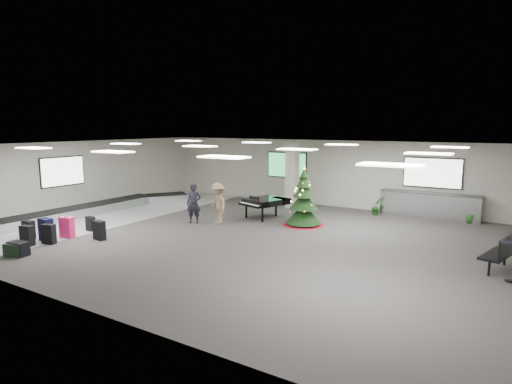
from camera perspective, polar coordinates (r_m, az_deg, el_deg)
The scene contains 20 objects.
ground at distance 15.35m, azimuth -1.41°, elevation -5.85°, with size 18.00×18.00×0.00m, color #322F2D.
room_envelope at distance 15.70m, azimuth -1.27°, elevation 3.13°, with size 18.02×14.02×3.21m.
baggage_carousel at distance 20.52m, azimuth -20.22°, elevation -2.04°, with size 2.28×9.71×0.43m.
service_counter at distance 19.62m, azimuth 22.08°, elevation -1.63°, with size 4.05×0.65×1.08m.
suitcase_0 at distance 15.90m, azimuth -28.21°, elevation -5.16°, with size 0.47×0.32×0.69m.
suitcase_1 at distance 15.84m, azimuth -25.90°, elevation -5.06°, with size 0.47×0.33×0.69m.
pink_suitcase at distance 16.42m, azimuth -23.90°, elevation -4.32°, with size 0.52×0.36×0.76m.
suitcase_3 at distance 15.72m, azimuth -20.17°, elevation -4.81°, with size 0.46×0.29×0.68m.
navy_suitcase at distance 16.26m, azimuth -26.21°, elevation -4.52°, with size 0.53×0.33×0.80m.
suitcase_5 at distance 16.82m, azimuth -28.05°, elevation -4.47°, with size 0.45×0.27×0.67m.
green_duffel at distance 14.87m, azimuth -29.54°, elevation -6.75°, with size 0.64×0.44×0.41m.
suitcase_8 at distance 17.15m, azimuth -21.20°, elevation -3.96°, with size 0.39×0.25×0.56m.
black_duffel at distance 14.91m, azimuth -29.11°, elevation -6.60°, with size 0.66×0.40×0.44m.
christmas_tree at distance 16.90m, azimuth 6.37°, elevation -1.73°, with size 1.66×1.66×2.36m.
grand_piano at distance 18.08m, azimuth 1.12°, elevation -1.30°, with size 1.80×2.06×0.99m.
bench at distance 13.37m, azimuth 30.06°, elevation -6.75°, with size 0.93×1.69×1.02m.
traveler_a at distance 17.31m, azimuth -8.29°, elevation -1.53°, with size 0.59×0.38×1.60m, color black.
traveler_b at distance 17.15m, azimuth -5.10°, elevation -1.51°, with size 1.06×0.61×1.64m, color #847051.
potted_plant_left at distance 19.48m, azimuth 15.73°, elevation -1.85°, with size 0.43×0.35×0.78m, color #143F18.
potted_plant_right at distance 19.30m, azimuth 26.68°, elevation -2.42°, with size 0.49×0.49×0.88m, color #143F18.
Camera 1 is at (8.13, -12.43, 3.90)m, focal length 30.00 mm.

